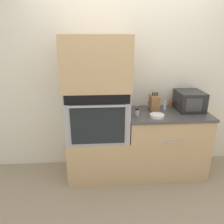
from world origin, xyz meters
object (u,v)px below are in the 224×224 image
(condiment_jar_mid, at_px, (149,104))
(condiment_jar_back, at_px, (137,112))
(wall_oven, at_px, (98,113))
(condiment_jar_far, at_px, (170,104))
(condiment_jar_near, at_px, (164,106))
(bowl, at_px, (157,116))
(microwave, at_px, (189,101))
(knife_block, at_px, (154,103))

(condiment_jar_mid, relative_size, condiment_jar_back, 0.77)
(wall_oven, xyz_separation_m, condiment_jar_far, (1.01, 0.21, 0.03))
(condiment_jar_near, bearing_deg, condiment_jar_mid, 139.08)
(wall_oven, relative_size, condiment_jar_mid, 10.79)
(bowl, relative_size, condiment_jar_back, 1.94)
(condiment_jar_near, relative_size, condiment_jar_mid, 1.67)
(condiment_jar_back, bearing_deg, condiment_jar_mid, 54.60)
(wall_oven, distance_m, microwave, 1.22)
(microwave, relative_size, condiment_jar_mid, 5.40)
(bowl, distance_m, condiment_jar_back, 0.25)
(condiment_jar_far, bearing_deg, condiment_jar_near, -139.07)
(bowl, bearing_deg, condiment_jar_far, 52.22)
(wall_oven, distance_m, bowl, 0.74)
(condiment_jar_near, relative_size, condiment_jar_back, 1.29)
(condiment_jar_mid, bearing_deg, microwave, -18.75)
(microwave, relative_size, condiment_jar_back, 4.18)
(wall_oven, height_order, condiment_jar_mid, wall_oven)
(condiment_jar_mid, xyz_separation_m, condiment_jar_far, (0.28, -0.05, 0.01))
(wall_oven, bearing_deg, condiment_jar_far, 11.68)
(wall_oven, bearing_deg, condiment_jar_near, 6.93)
(microwave, xyz_separation_m, knife_block, (-0.47, 0.01, -0.02))
(wall_oven, distance_m, condiment_jar_near, 0.90)
(wall_oven, height_order, bowl, wall_oven)
(wall_oven, bearing_deg, condiment_jar_mid, 19.29)
(microwave, bearing_deg, condiment_jar_near, 176.16)
(wall_oven, height_order, microwave, wall_oven)
(condiment_jar_back, bearing_deg, knife_block, 34.22)
(condiment_jar_mid, bearing_deg, condiment_jar_near, -40.92)
(microwave, relative_size, knife_block, 1.55)
(microwave, distance_m, condiment_jar_far, 0.26)
(bowl, distance_m, condiment_jar_far, 0.47)
(microwave, distance_m, condiment_jar_mid, 0.53)
(bowl, height_order, condiment_jar_mid, condiment_jar_mid)
(condiment_jar_near, bearing_deg, bowl, -122.40)
(knife_block, bearing_deg, condiment_jar_far, 22.74)
(microwave, distance_m, bowl, 0.56)
(wall_oven, relative_size, bowl, 4.31)
(wall_oven, distance_m, condiment_jar_far, 1.03)
(knife_block, height_order, condiment_jar_back, knife_block)
(condiment_jar_near, bearing_deg, condiment_jar_back, -155.29)
(knife_block, bearing_deg, wall_oven, -172.37)
(knife_block, distance_m, condiment_jar_near, 0.15)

